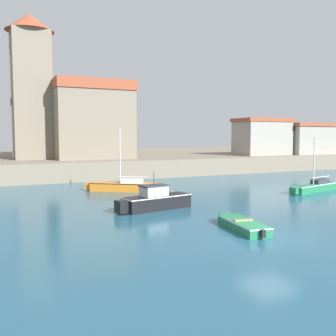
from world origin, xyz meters
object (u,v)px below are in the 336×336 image
(motorboat_black_2, at_px, (155,200))
(lighthouse, at_px, (19,101))
(sailboat_orange_0, at_px, (124,186))
(church, at_px, (74,114))
(harbor_shed_near_wharf, at_px, (262,137))
(dinghy_green_4, at_px, (242,225))
(mooring_buoy, at_px, (172,195))
(harbor_shed_mid_row, at_px, (303,139))
(sailboat_green_3, at_px, (316,186))

(motorboat_black_2, relative_size, lighthouse, 0.39)
(sailboat_orange_0, height_order, church, church)
(church, bearing_deg, motorboat_black_2, -91.50)
(sailboat_orange_0, height_order, harbor_shed_near_wharf, harbor_shed_near_wharf)
(dinghy_green_4, distance_m, lighthouse, 35.72)
(mooring_buoy, bearing_deg, sailboat_orange_0, 113.07)
(mooring_buoy, bearing_deg, church, 95.85)
(motorboat_black_2, bearing_deg, dinghy_green_4, -75.30)
(mooring_buoy, relative_size, lighthouse, 0.04)
(sailboat_orange_0, distance_m, lighthouse, 20.98)
(mooring_buoy, bearing_deg, harbor_shed_near_wharf, 37.50)
(harbor_shed_mid_row, bearing_deg, sailboat_green_3, -131.96)
(motorboat_black_2, height_order, mooring_buoy, motorboat_black_2)
(sailboat_orange_0, xyz_separation_m, mooring_buoy, (2.14, -5.03, -0.20))
(dinghy_green_4, relative_size, lighthouse, 0.31)
(motorboat_black_2, relative_size, harbor_shed_mid_row, 0.66)
(motorboat_black_2, xyz_separation_m, church, (0.72, 27.37, 7.03))
(church, relative_size, harbor_shed_near_wharf, 2.16)
(motorboat_black_2, height_order, dinghy_green_4, motorboat_black_2)
(harbor_shed_mid_row, bearing_deg, church, 170.44)
(church, distance_m, harbor_shed_mid_row, 34.04)
(sailboat_green_3, bearing_deg, harbor_shed_mid_row, 48.04)
(sailboat_orange_0, xyz_separation_m, harbor_shed_mid_row, (33.14, 12.91, 3.92))
(church, bearing_deg, lighthouse, -174.52)
(lighthouse, relative_size, harbor_shed_near_wharf, 1.82)
(sailboat_green_3, distance_m, dinghy_green_4, 16.71)
(lighthouse, bearing_deg, harbor_shed_near_wharf, -9.39)
(sailboat_green_3, bearing_deg, sailboat_orange_0, 154.69)
(sailboat_orange_0, xyz_separation_m, motorboat_black_2, (-0.99, -8.83, 0.15))
(lighthouse, bearing_deg, sailboat_green_3, -48.76)
(motorboat_black_2, relative_size, sailboat_green_3, 0.81)
(sailboat_green_3, height_order, church, church)
(dinghy_green_4, distance_m, harbor_shed_mid_row, 43.44)
(motorboat_black_2, bearing_deg, harbor_shed_near_wharf, 39.38)
(sailboat_orange_0, xyz_separation_m, sailboat_green_3, (15.11, -7.14, -0.05))
(dinghy_green_4, height_order, mooring_buoy, dinghy_green_4)
(motorboat_black_2, distance_m, lighthouse, 28.62)
(mooring_buoy, xyz_separation_m, harbor_shed_mid_row, (31.00, 17.94, 4.12))
(dinghy_green_4, height_order, harbor_shed_near_wharf, harbor_shed_near_wharf)
(sailboat_orange_0, bearing_deg, church, 90.84)
(mooring_buoy, bearing_deg, motorboat_black_2, -129.48)
(dinghy_green_4, distance_m, church, 35.21)
(sailboat_green_3, height_order, harbor_shed_near_wharf, harbor_shed_near_wharf)
(sailboat_green_3, bearing_deg, lighthouse, 131.24)
(motorboat_black_2, relative_size, harbor_shed_near_wharf, 0.70)
(motorboat_black_2, height_order, lighthouse, lighthouse)
(sailboat_green_3, bearing_deg, church, 120.91)
(motorboat_black_2, xyz_separation_m, dinghy_green_4, (1.85, -7.04, -0.34))
(mooring_buoy, distance_m, lighthouse, 26.14)
(sailboat_green_3, distance_m, mooring_buoy, 13.14)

